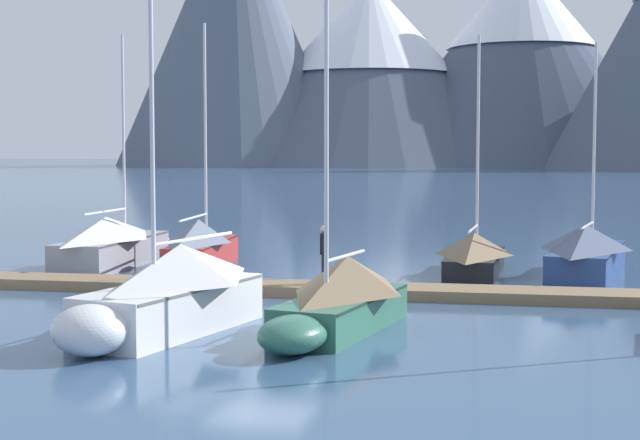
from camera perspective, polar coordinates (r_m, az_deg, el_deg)
ground_plane at (r=23.81m, az=-3.60°, el=-5.85°), size 700.00×700.00×0.00m
mountain_west_summit at (r=245.39m, az=-5.19°, el=11.69°), size 59.62×59.62×69.51m
mountain_central_massif at (r=249.09m, az=2.97°, el=9.20°), size 83.24×83.24×48.21m
mountain_shoulder_ridge at (r=252.37m, az=11.97°, el=9.53°), size 83.13×83.13×52.97m
dock at (r=27.57m, az=-1.03°, el=-4.15°), size 25.57×3.21×0.30m
sailboat_second_berth at (r=35.03m, az=-12.18°, el=-1.28°), size 2.37×7.68×8.34m
sailboat_mid_dock_port at (r=34.25m, az=-7.01°, el=-1.39°), size 2.28×7.05×8.67m
sailboat_mid_dock_starboard at (r=21.80m, az=-9.20°, el=-4.33°), size 2.98×6.46×9.08m
sailboat_far_berth at (r=21.75m, az=1.12°, el=-4.67°), size 2.47×6.26×8.99m
sailboat_outer_slip at (r=32.13m, az=9.31°, el=-2.01°), size 1.84×6.21×7.97m
sailboat_end_of_dock at (r=32.32m, az=15.81°, el=-1.84°), size 2.86×7.71×7.70m
person_on_dock at (r=27.37m, az=0.24°, el=-1.85°), size 0.29×0.58×1.69m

